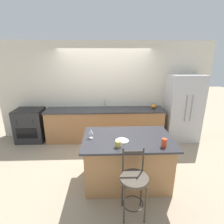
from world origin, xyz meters
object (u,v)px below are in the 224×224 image
object	(u,v)px
dinner_plate	(122,140)
tumbler_cup	(164,143)
oven_range	(31,125)
bar_stool_near	(134,184)
coffee_mug	(118,144)
wine_glass	(91,131)
pumpkin_decoration	(154,106)
refrigerator	(183,108)

from	to	relation	value
dinner_plate	tumbler_cup	bearing A→B (deg)	-18.52
oven_range	bar_stool_near	bearing A→B (deg)	-45.56
oven_range	coffee_mug	distance (m)	3.16
wine_glass	tumbler_cup	xyz separation A→B (m)	(1.20, -0.36, -0.06)
bar_stool_near	pumpkin_decoration	size ratio (longest dim) A/B	7.38
coffee_mug	pumpkin_decoration	size ratio (longest dim) A/B	0.85
oven_range	wine_glass	size ratio (longest dim) A/B	5.05
refrigerator	oven_range	size ratio (longest dim) A/B	2.01
refrigerator	oven_range	bearing A→B (deg)	179.52
bar_stool_near	pumpkin_decoration	world-z (taller)	bar_stool_near
bar_stool_near	tumbler_cup	distance (m)	0.81
refrigerator	coffee_mug	size ratio (longest dim) A/B	15.08
oven_range	coffee_mug	bearing A→B (deg)	-42.42
oven_range	wine_glass	distance (m)	2.62
dinner_plate	wine_glass	distance (m)	0.57
dinner_plate	wine_glass	bearing A→B (deg)	166.01
bar_stool_near	coffee_mug	bearing A→B (deg)	114.03
tumbler_cup	dinner_plate	bearing A→B (deg)	161.48
bar_stool_near	coffee_mug	world-z (taller)	bar_stool_near
oven_range	pumpkin_decoration	xyz separation A→B (m)	(3.46, 0.05, 0.50)
oven_range	dinner_plate	size ratio (longest dim) A/B	3.94
tumbler_cup	coffee_mug	bearing A→B (deg)	178.57
tumbler_cup	wine_glass	bearing A→B (deg)	163.51
oven_range	bar_stool_near	world-z (taller)	bar_stool_near
oven_range	coffee_mug	xyz separation A→B (m)	(2.31, -2.11, 0.50)
tumbler_cup	oven_range	bearing A→B (deg)	145.11
refrigerator	tumbler_cup	bearing A→B (deg)	-119.96
refrigerator	coffee_mug	distance (m)	2.84
refrigerator	pumpkin_decoration	world-z (taller)	refrigerator
bar_stool_near	wine_glass	distance (m)	1.13
dinner_plate	oven_range	bearing A→B (deg)	141.44
tumbler_cup	pumpkin_decoration	world-z (taller)	tumbler_cup
wine_glass	pumpkin_decoration	bearing A→B (deg)	48.40
dinner_plate	bar_stool_near	bearing A→B (deg)	-79.85
dinner_plate	tumbler_cup	size ratio (longest dim) A/B	1.65
refrigerator	dinner_plate	size ratio (longest dim) A/B	7.93
dinner_plate	coffee_mug	xyz separation A→B (m)	(-0.08, -0.20, 0.04)
oven_range	dinner_plate	distance (m)	3.09
coffee_mug	tumbler_cup	distance (m)	0.74
tumbler_cup	refrigerator	bearing A→B (deg)	60.04
coffee_mug	pumpkin_decoration	world-z (taller)	pumpkin_decoration
dinner_plate	pumpkin_decoration	xyz separation A→B (m)	(1.07, 1.95, 0.04)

